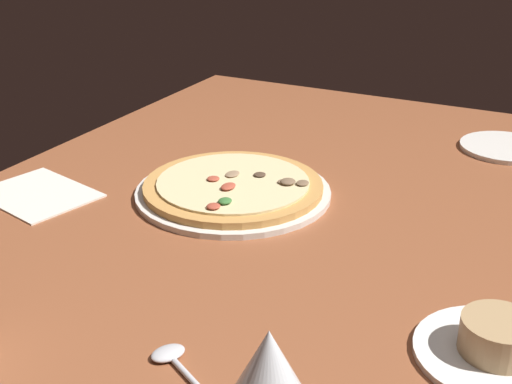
{
  "coord_description": "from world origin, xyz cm",
  "views": [
    {
      "loc": [
        86.16,
        39.41,
        51.84
      ],
      "look_at": [
        -3.18,
        -5.95,
        7.0
      ],
      "focal_mm": 48.03,
      "sensor_mm": 36.0,
      "label": 1
    }
  ],
  "objects_px": {
    "pizza_main": "(233,188)",
    "ramekin_on_saucer": "(497,345)",
    "paper_menu": "(38,194)",
    "spoon": "(173,359)",
    "side_plate": "(506,147)",
    "wine_glass_far": "(269,374)"
  },
  "relations": [
    {
      "from": "pizza_main",
      "to": "ramekin_on_saucer",
      "type": "relative_size",
      "value": 1.82
    },
    {
      "from": "paper_menu",
      "to": "spoon",
      "type": "xyz_separation_m",
      "value": [
        0.27,
        0.45,
        0.0
      ]
    },
    {
      "from": "pizza_main",
      "to": "ramekin_on_saucer",
      "type": "height_order",
      "value": "ramekin_on_saucer"
    },
    {
      "from": "side_plate",
      "to": "spoon",
      "type": "bearing_deg",
      "value": -14.5
    },
    {
      "from": "pizza_main",
      "to": "side_plate",
      "type": "xyz_separation_m",
      "value": [
        -0.44,
        0.38,
        -0.01
      ]
    },
    {
      "from": "ramekin_on_saucer",
      "to": "spoon",
      "type": "relative_size",
      "value": 1.81
    },
    {
      "from": "ramekin_on_saucer",
      "to": "side_plate",
      "type": "bearing_deg",
      "value": -172.41
    },
    {
      "from": "side_plate",
      "to": "paper_menu",
      "type": "bearing_deg",
      "value": -48.94
    },
    {
      "from": "wine_glass_far",
      "to": "side_plate",
      "type": "height_order",
      "value": "wine_glass_far"
    },
    {
      "from": "ramekin_on_saucer",
      "to": "spoon",
      "type": "height_order",
      "value": "ramekin_on_saucer"
    },
    {
      "from": "wine_glass_far",
      "to": "paper_menu",
      "type": "relative_size",
      "value": 0.78
    },
    {
      "from": "ramekin_on_saucer",
      "to": "spoon",
      "type": "distance_m",
      "value": 0.36
    },
    {
      "from": "side_plate",
      "to": "spoon",
      "type": "height_order",
      "value": "spoon"
    },
    {
      "from": "ramekin_on_saucer",
      "to": "wine_glass_far",
      "type": "bearing_deg",
      "value": -31.63
    },
    {
      "from": "pizza_main",
      "to": "side_plate",
      "type": "relative_size",
      "value": 1.86
    },
    {
      "from": "wine_glass_far",
      "to": "paper_menu",
      "type": "xyz_separation_m",
      "value": [
        -0.36,
        -0.61,
        -0.1
      ]
    },
    {
      "from": "ramekin_on_saucer",
      "to": "pizza_main",
      "type": "bearing_deg",
      "value": -118.23
    },
    {
      "from": "ramekin_on_saucer",
      "to": "paper_menu",
      "type": "height_order",
      "value": "ramekin_on_saucer"
    },
    {
      "from": "wine_glass_far",
      "to": "side_plate",
      "type": "relative_size",
      "value": 0.83
    },
    {
      "from": "paper_menu",
      "to": "spoon",
      "type": "bearing_deg",
      "value": 72.64
    },
    {
      "from": "pizza_main",
      "to": "paper_menu",
      "type": "distance_m",
      "value": 0.33
    },
    {
      "from": "paper_menu",
      "to": "pizza_main",
      "type": "bearing_deg",
      "value": 130.62
    }
  ]
}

